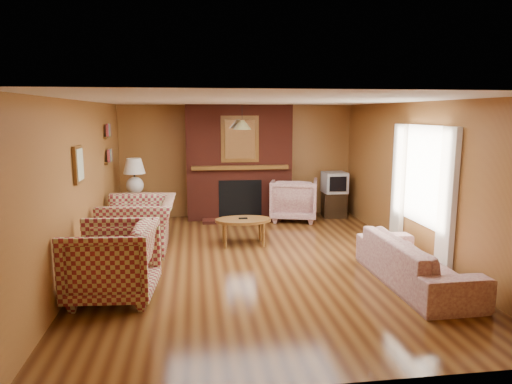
{
  "coord_description": "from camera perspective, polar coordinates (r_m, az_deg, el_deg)",
  "views": [
    {
      "loc": [
        -0.94,
        -6.59,
        2.22
      ],
      "look_at": [
        0.04,
        0.6,
        0.97
      ],
      "focal_mm": 32.0,
      "sensor_mm": 36.0,
      "label": 1
    }
  ],
  "objects": [
    {
      "name": "floor",
      "position": [
        7.02,
        0.34,
        -8.64
      ],
      "size": [
        6.5,
        6.5,
        0.0
      ],
      "primitive_type": "plane",
      "color": "#43220E",
      "rests_on": "ground"
    },
    {
      "name": "ceiling",
      "position": [
        6.66,
        0.36,
        11.34
      ],
      "size": [
        6.5,
        6.5,
        0.0
      ],
      "primitive_type": "plane",
      "rotation": [
        3.14,
        0.0,
        0.0
      ],
      "color": "silver",
      "rests_on": "wall_back"
    },
    {
      "name": "wall_back",
      "position": [
        9.94,
        -2.3,
        3.9
      ],
      "size": [
        6.5,
        0.0,
        6.5
      ],
      "primitive_type": "plane",
      "rotation": [
        1.57,
        0.0,
        0.0
      ],
      "color": "olive",
      "rests_on": "floor"
    },
    {
      "name": "wall_front",
      "position": [
        3.62,
        7.69,
        -6.69
      ],
      "size": [
        6.5,
        0.0,
        6.5
      ],
      "primitive_type": "plane",
      "rotation": [
        -1.57,
        0.0,
        0.0
      ],
      "color": "olive",
      "rests_on": "floor"
    },
    {
      "name": "wall_left",
      "position": [
        6.85,
        -20.83,
        0.58
      ],
      "size": [
        0.0,
        6.5,
        6.5
      ],
      "primitive_type": "plane",
      "rotation": [
        1.57,
        0.0,
        1.57
      ],
      "color": "olive",
      "rests_on": "floor"
    },
    {
      "name": "wall_right",
      "position": [
        7.51,
        19.61,
        1.41
      ],
      "size": [
        0.0,
        6.5,
        6.5
      ],
      "primitive_type": "plane",
      "rotation": [
        1.57,
        0.0,
        -1.57
      ],
      "color": "olive",
      "rests_on": "floor"
    },
    {
      "name": "fireplace",
      "position": [
        9.68,
        -2.15,
        3.64
      ],
      "size": [
        2.2,
        0.82,
        2.4
      ],
      "color": "#551D12",
      "rests_on": "floor"
    },
    {
      "name": "window_right",
      "position": [
        7.32,
        19.96,
        0.61
      ],
      "size": [
        0.1,
        1.85,
        2.0
      ],
      "color": "beige",
      "rests_on": "wall_right"
    },
    {
      "name": "bookshelf",
      "position": [
        8.64,
        -17.84,
        5.66
      ],
      "size": [
        0.09,
        0.55,
        0.71
      ],
      "color": "brown",
      "rests_on": "wall_left"
    },
    {
      "name": "botanical_print",
      "position": [
        6.51,
        -21.31,
        3.21
      ],
      "size": [
        0.05,
        0.4,
        0.5
      ],
      "color": "brown",
      "rests_on": "wall_left"
    },
    {
      "name": "pendant_light",
      "position": [
        8.94,
        -1.75,
        8.39
      ],
      "size": [
        0.36,
        0.36,
        0.48
      ],
      "color": "black",
      "rests_on": "ceiling"
    },
    {
      "name": "plaid_loveseat",
      "position": [
        7.7,
        -14.36,
        -3.98
      ],
      "size": [
        1.16,
        1.32,
        0.85
      ],
      "primitive_type": "imported",
      "rotation": [
        0.0,
        0.0,
        -1.58
      ],
      "color": "maroon",
      "rests_on": "floor"
    },
    {
      "name": "plaid_armchair",
      "position": [
        5.8,
        -17.59,
        -8.3
      ],
      "size": [
        1.09,
        1.07,
        0.93
      ],
      "primitive_type": "imported",
      "rotation": [
        0.0,
        0.0,
        -1.65
      ],
      "color": "maroon",
      "rests_on": "floor"
    },
    {
      "name": "floral_sofa",
      "position": [
        6.38,
        19.3,
        -8.23
      ],
      "size": [
        0.86,
        2.11,
        0.61
      ],
      "primitive_type": "imported",
      "rotation": [
        0.0,
        0.0,
        1.59
      ],
      "color": "beige",
      "rests_on": "floor"
    },
    {
      "name": "floral_armchair",
      "position": [
        9.62,
        4.79,
        -0.9
      ],
      "size": [
        1.17,
        1.19,
        0.88
      ],
      "primitive_type": "imported",
      "rotation": [
        0.0,
        0.0,
        2.86
      ],
      "color": "beige",
      "rests_on": "floor"
    },
    {
      "name": "coffee_table",
      "position": [
        7.78,
        -1.62,
        -3.75
      ],
      "size": [
        0.95,
        0.59,
        0.47
      ],
      "color": "brown",
      "rests_on": "floor"
    },
    {
      "name": "side_table",
      "position": [
        9.31,
        -14.76,
        -2.23
      ],
      "size": [
        0.55,
        0.55,
        0.66
      ],
      "primitive_type": "cube",
      "rotation": [
        0.0,
        0.0,
        0.1
      ],
      "color": "brown",
      "rests_on": "floor"
    },
    {
      "name": "table_lamp",
      "position": [
        9.19,
        -14.96,
        2.17
      ],
      "size": [
        0.42,
        0.42,
        0.7
      ],
      "color": "silver",
      "rests_on": "side_table"
    },
    {
      "name": "tv_stand",
      "position": [
        10.05,
        9.71,
        -1.55
      ],
      "size": [
        0.53,
        0.49,
        0.53
      ],
      "primitive_type": "cube",
      "rotation": [
        0.0,
        0.0,
        -0.09
      ],
      "color": "black",
      "rests_on": "floor"
    },
    {
      "name": "crt_tv",
      "position": [
        9.96,
        9.8,
        1.19
      ],
      "size": [
        0.5,
        0.5,
        0.44
      ],
      "color": "#A9ABB0",
      "rests_on": "tv_stand"
    }
  ]
}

